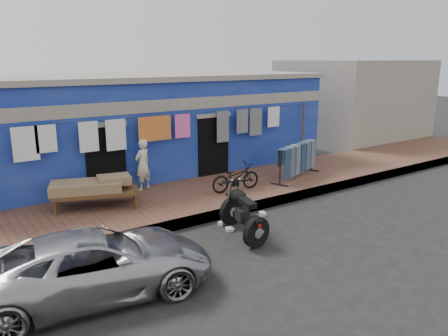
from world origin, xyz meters
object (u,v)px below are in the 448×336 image
Objects in this scene: seated_person at (143,165)px; bicycle at (236,174)px; charpoy at (96,193)px; motorcycle at (243,211)px; jeans_rack at (297,160)px; car at (95,263)px.

bicycle is at bearing 119.77° from seated_person.
charpoy is (-3.68, 0.86, -0.11)m from bicycle.
seated_person reaches higher than motorcycle.
seated_person reaches higher than jeans_rack.
charpoy is at bearing -10.96° from car.
jeans_rack is at bearing 44.69° from motorcycle.
bicycle is (2.07, -1.59, -0.25)m from seated_person.
seated_person is at bearing 114.22° from motorcycle.
bicycle is 2.61m from motorcycle.
jeans_rack reaches higher than bicycle.
motorcycle is at bearing 77.35° from seated_person.
motorcycle is (-1.39, -2.20, -0.15)m from bicycle.
seated_person reaches higher than bicycle.
seated_person reaches higher than car.
charpoy is at bearing 172.34° from jeans_rack.
seated_person is at bearing 57.80° from bicycle.
car is 5.70m from bicycle.
motorcycle is at bearing -71.85° from car.
motorcycle reaches higher than charpoy.
motorcycle is 0.81× the size of jeans_rack.
seated_person is 0.61× the size of charpoy.
car is 1.74× the size of jeans_rack.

